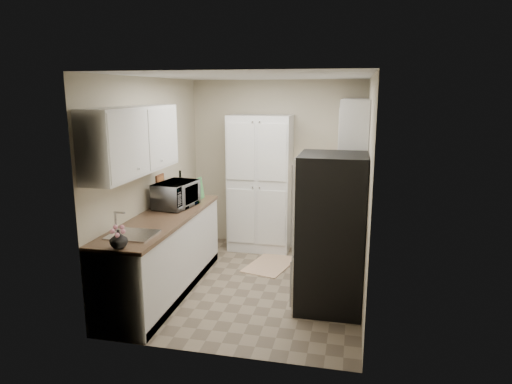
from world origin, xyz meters
The scene contains 16 objects.
ground centered at (0.00, 0.00, 0.00)m, with size 3.20×3.20×0.00m, color #7A6B56.
room_shell centered at (-0.02, -0.01, 1.63)m, with size 2.64×3.24×2.52m.
pantry_cabinet centered at (-0.20, 1.32, 1.00)m, with size 0.90×0.55×2.00m, color silver.
base_cabinet_left centered at (-0.99, -0.43, 0.44)m, with size 0.60×2.30×0.88m, color silver.
countertop_left centered at (-0.99, -0.43, 0.90)m, with size 0.63×2.33×0.04m, color brown.
base_cabinet_right centered at (0.99, 1.19, 0.44)m, with size 0.60×0.80×0.88m, color silver.
countertop_right centered at (0.99, 1.19, 0.90)m, with size 0.63×0.83×0.04m, color brown.
electric_range centered at (0.97, 0.39, 0.48)m, with size 0.71×0.78×1.13m.
refrigerator centered at (0.94, -0.41, 0.85)m, with size 0.70×0.72×1.70m, color #B7B7BC.
microwave centered at (-1.00, 0.02, 1.08)m, with size 0.57×0.39×0.32m, color #BBBABF.
wine_bottle centered at (-1.14, 0.53, 1.09)m, with size 0.09×0.09×0.34m, color black.
flower_vase centered at (-0.94, -1.52, 1.01)m, with size 0.16×0.16×0.17m, color silver.
cutting_board centered at (-0.86, 0.49, 1.06)m, with size 0.02×0.23×0.28m, color #40954C.
toaster_oven centered at (1.09, 1.17, 1.02)m, with size 0.28×0.36×0.21m, color #ACACB1.
fruit_basket centered at (1.09, 1.17, 1.18)m, with size 0.26×0.26×0.11m, color #F8560F, non-canonical shape.
kitchen_mat centered at (0.08, 0.65, 0.01)m, with size 0.51×0.82×0.01m, color #D7AD89.
Camera 1 is at (1.16, -5.15, 2.34)m, focal length 32.00 mm.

